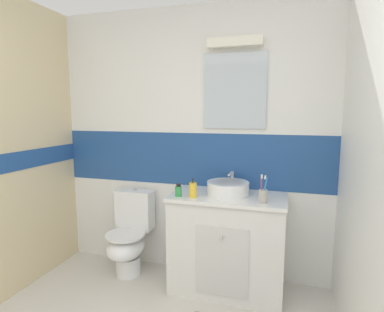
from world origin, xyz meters
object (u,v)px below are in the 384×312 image
object	(u,v)px
toilet	(129,236)
toothbrush_cup	(263,195)
soap_dispenser	(193,190)
sink_basin	(228,188)
lotion_bottle_short	(178,191)

from	to	relation	value
toilet	toothbrush_cup	bearing A→B (deg)	-7.12
toilet	soap_dispenser	distance (m)	0.89
sink_basin	toothbrush_cup	size ratio (longest dim) A/B	1.81
sink_basin	toothbrush_cup	xyz separation A→B (m)	(0.30, -0.15, -0.00)
soap_dispenser	toothbrush_cup	bearing A→B (deg)	0.66
toilet	toothbrush_cup	distance (m)	1.37
toothbrush_cup	soap_dispenser	xyz separation A→B (m)	(-0.56, -0.01, 0.00)
toilet	lotion_bottle_short	size ratio (longest dim) A/B	7.74
soap_dispenser	toilet	bearing A→B (deg)	166.64
toilet	soap_dispenser	world-z (taller)	soap_dispenser
toilet	soap_dispenser	bearing A→B (deg)	-13.36
toothbrush_cup	soap_dispenser	world-z (taller)	toothbrush_cup
toilet	toothbrush_cup	world-z (taller)	toothbrush_cup
toothbrush_cup	lotion_bottle_short	xyz separation A→B (m)	(-0.69, -0.01, -0.01)
sink_basin	toilet	distance (m)	1.09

